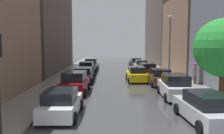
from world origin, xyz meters
The scene contains 21 objects.
ground_plane centered at (0.00, 24.00, -0.02)m, with size 28.00×72.00×0.04m, color #39393C.
sidewalk_left centered at (-6.50, 24.00, 0.07)m, with size 3.00×72.00×0.15m, color gray.
sidewalk_right centered at (6.50, 24.00, 0.07)m, with size 3.00×72.00×0.15m, color gray.
building_left_mid centered at (-11.00, 28.67, 9.73)m, with size 6.00×20.33×19.47m, color #564C47.
building_right_mid centered at (11.00, 26.07, 5.26)m, with size 6.00×12.24×10.51m, color #8C6B56.
building_right_far centered at (11.00, 41.13, 10.01)m, with size 6.00×17.31×20.02m, color #564C47.
parked_car_left_nearest centered at (-3.79, 6.14, 0.72)m, with size 2.10×4.23×1.53m.
parked_car_left_second centered at (-3.88, 12.27, 0.84)m, with size 2.29×4.37×1.81m.
parked_car_left_third centered at (-3.76, 17.66, 0.76)m, with size 2.13×4.31×1.61m.
parked_car_left_fourth centered at (-3.89, 23.58, 0.82)m, with size 2.22×4.18×1.77m.
parked_car_left_fifth centered at (-3.75, 29.98, 0.82)m, with size 2.25×4.41×1.75m.
parked_car_right_nearest centered at (3.83, 4.82, 0.75)m, with size 2.25×4.66×1.60m.
parked_car_right_second centered at (3.92, 10.53, 0.83)m, with size 2.26×4.54×1.80m.
parked_car_right_third centered at (3.95, 15.92, 0.76)m, with size 2.20×4.07×1.63m.
parked_car_right_fourth centered at (3.74, 21.80, 0.80)m, with size 2.19×4.64×1.71m.
parked_car_right_fifth centered at (3.98, 28.57, 0.76)m, with size 2.07×4.56×1.63m.
parked_car_right_sixth centered at (3.84, 34.11, 0.76)m, with size 2.12×4.47×1.61m.
taxi_midroad centered at (1.98, 18.39, 0.76)m, with size 2.08×4.39×1.81m.
pedestrian_foreground centered at (7.43, 15.72, 1.68)m, with size 1.16×1.16×2.00m.
street_tree_right centered at (5.98, 7.50, 3.81)m, with size 3.65×3.65×5.50m.
lamp_post_right centered at (5.55, 18.33, 4.15)m, with size 0.60×0.28×6.95m.
Camera 1 is at (-1.20, -6.66, 4.05)m, focal length 37.12 mm.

